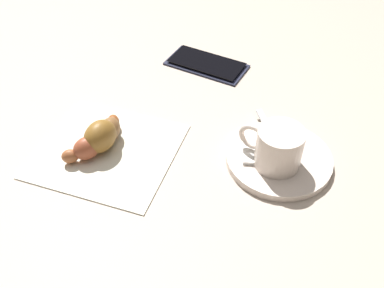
# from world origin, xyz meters

# --- Properties ---
(ground_plane) EXTENTS (1.80, 1.80, 0.00)m
(ground_plane) POSITION_xyz_m (0.00, 0.00, 0.00)
(ground_plane) COLOR #B4A492
(saucer) EXTENTS (0.15, 0.15, 0.01)m
(saucer) POSITION_xyz_m (0.13, 0.03, 0.01)
(saucer) COLOR beige
(saucer) RESTS_ON ground
(espresso_cup) EXTENTS (0.09, 0.06, 0.06)m
(espresso_cup) POSITION_xyz_m (0.12, 0.01, 0.04)
(espresso_cup) COLOR beige
(espresso_cup) RESTS_ON saucer
(teaspoon) EXTENTS (0.07, 0.12, 0.01)m
(teaspoon) POSITION_xyz_m (0.12, 0.04, 0.01)
(teaspoon) COLOR silver
(teaspoon) RESTS_ON saucer
(sugar_packet) EXTENTS (0.03, 0.07, 0.01)m
(sugar_packet) POSITION_xyz_m (0.08, 0.03, 0.01)
(sugar_packet) COLOR white
(sugar_packet) RESTS_ON saucer
(napkin) EXTENTS (0.20, 0.19, 0.00)m
(napkin) POSITION_xyz_m (-0.11, -0.01, 0.00)
(napkin) COLOR silver
(napkin) RESTS_ON ground
(croissant) EXTENTS (0.07, 0.11, 0.05)m
(croissant) POSITION_xyz_m (-0.12, -0.01, 0.02)
(croissant) COLOR #985430
(croissant) RESTS_ON napkin
(cell_phone) EXTENTS (0.15, 0.10, 0.01)m
(cell_phone) POSITION_xyz_m (-0.03, 0.24, 0.00)
(cell_phone) COLOR #1D2033
(cell_phone) RESTS_ON ground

